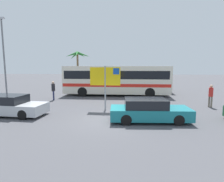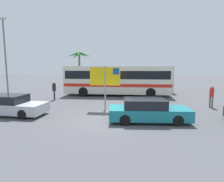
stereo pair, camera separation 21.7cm
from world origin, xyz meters
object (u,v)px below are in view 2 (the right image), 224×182
(car_teal, at_px, (148,111))
(pedestrian_crossing_lot, at_px, (212,94))
(car_silver, at_px, (10,105))
(pedestrian_by_bus, at_px, (54,89))
(bus_front_coach, at_px, (117,79))
(bus_rear_coach, at_px, (126,77))
(ferry_sign, at_px, (106,78))

(car_teal, height_order, pedestrian_crossing_lot, pedestrian_crossing_lot)
(car_silver, relative_size, car_teal, 1.00)
(car_teal, distance_m, pedestrian_by_bus, 10.16)
(bus_front_coach, height_order, car_teal, bus_front_coach)
(pedestrian_crossing_lot, bearing_deg, car_silver, 150.04)
(bus_front_coach, distance_m, bus_rear_coach, 3.56)
(car_teal, height_order, pedestrian_by_bus, pedestrian_by_bus)
(ferry_sign, bearing_deg, bus_rear_coach, 84.58)
(bus_front_coach, bearing_deg, ferry_sign, -92.54)
(bus_rear_coach, height_order, car_silver, bus_rear_coach)
(bus_front_coach, bearing_deg, pedestrian_by_bus, -148.36)
(ferry_sign, distance_m, pedestrian_crossing_lot, 8.23)
(ferry_sign, relative_size, pedestrian_by_bus, 1.80)
(bus_front_coach, height_order, pedestrian_crossing_lot, bus_front_coach)
(ferry_sign, distance_m, car_silver, 6.65)
(ferry_sign, distance_m, car_teal, 4.22)
(bus_front_coach, distance_m, pedestrian_crossing_lot, 9.36)
(ferry_sign, relative_size, pedestrian_crossing_lot, 1.82)
(car_teal, relative_size, pedestrian_crossing_lot, 2.65)
(bus_front_coach, height_order, car_silver, bus_front_coach)
(pedestrian_by_bus, xyz_separation_m, pedestrian_crossing_lot, (13.35, -1.82, -0.01))
(car_teal, bearing_deg, bus_front_coach, 101.05)
(bus_rear_coach, distance_m, pedestrian_by_bus, 9.55)
(bus_front_coach, xyz_separation_m, bus_rear_coach, (0.83, 3.46, 0.00))
(ferry_sign, relative_size, car_silver, 0.68)
(bus_rear_coach, xyz_separation_m, car_silver, (-7.20, -12.43, -1.15))
(bus_front_coach, relative_size, bus_rear_coach, 1.00)
(bus_front_coach, relative_size, pedestrian_crossing_lot, 6.38)
(pedestrian_by_bus, distance_m, pedestrian_crossing_lot, 13.47)
(bus_front_coach, xyz_separation_m, ferry_sign, (-0.30, -6.85, 0.54))
(bus_rear_coach, xyz_separation_m, ferry_sign, (-1.13, -10.30, 0.54))
(bus_rear_coach, bearing_deg, pedestrian_by_bus, -133.09)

